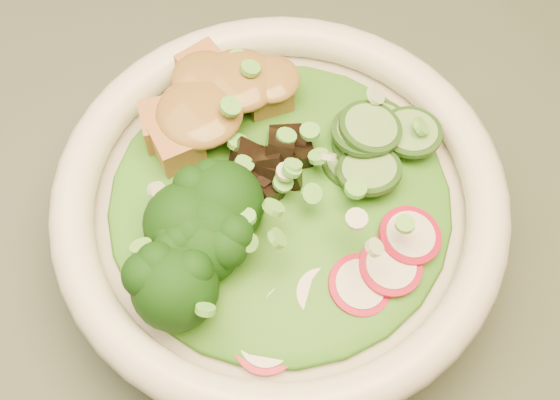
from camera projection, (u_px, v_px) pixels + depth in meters
floor at (267, 380)px, 1.28m from camera, size 4.00×4.00×0.00m
dining_table at (258, 198)px, 0.72m from camera, size 1.20×0.80×0.75m
salad_bowl at (280, 215)px, 0.54m from camera, size 0.30×0.30×0.08m
lettuce_bed at (280, 199)px, 0.52m from camera, size 0.23×0.23×0.03m
broccoli_florets at (190, 247)px, 0.48m from camera, size 0.10×0.09×0.05m
radish_slices at (355, 278)px, 0.48m from camera, size 0.13×0.07×0.02m
cucumber_slices at (370, 134)px, 0.52m from camera, size 0.09×0.09×0.04m
mushroom_heap at (268, 172)px, 0.51m from camera, size 0.09×0.09×0.05m
tofu_cubes at (221, 114)px, 0.53m from camera, size 0.11×0.08×0.04m
peanut_sauce at (220, 101)px, 0.52m from camera, size 0.08×0.06×0.02m
scallion_garnish at (280, 179)px, 0.49m from camera, size 0.22×0.22×0.03m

